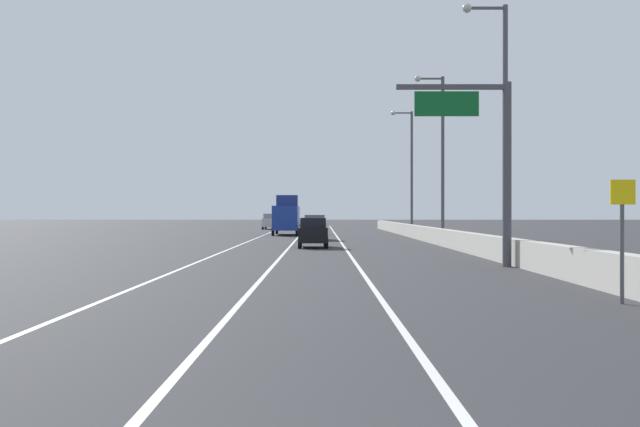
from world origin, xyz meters
name	(u,v)px	position (x,y,z in m)	size (l,w,h in m)	color
ground_plane	(324,237)	(0.00, 64.00, 0.00)	(320.00, 320.00, 0.00)	#2D2D30
lane_stripe_left	(254,241)	(-5.50, 55.00, 0.00)	(0.16, 130.00, 0.00)	silver
lane_stripe_center	(299,241)	(-2.00, 55.00, 0.00)	(0.16, 130.00, 0.00)	silver
lane_stripe_right	(344,241)	(1.50, 55.00, 0.00)	(0.16, 130.00, 0.00)	silver
jersey_barrier_right	(464,241)	(8.14, 40.00, 0.55)	(0.60, 120.00, 1.10)	#B2ADA3
overhead_sign_gantry	(493,150)	(6.80, 26.41, 4.73)	(4.68, 0.36, 7.50)	#47474C
speed_advisory_sign	(627,231)	(7.24, 13.88, 1.76)	(0.60, 0.11, 3.00)	#4C4C51
lamp_post_right_second	(505,115)	(8.44, 31.33, 6.79)	(2.14, 0.44, 12.03)	#4C4C51
lamp_post_right_third	(444,149)	(8.54, 50.24, 6.79)	(2.14, 0.44, 12.03)	#4C4C51
lamp_post_right_fourth	(413,165)	(8.59, 69.15, 6.79)	(2.14, 0.44, 12.03)	#4C4C51
car_silver_0	(274,221)	(-6.47, 94.70, 1.02)	(2.06, 4.68, 2.04)	#B7B7BC
car_black_1	(317,233)	(-0.50, 43.29, 0.93)	(1.90, 4.06, 1.87)	black
car_gray_2	(318,227)	(-0.51, 56.50, 1.00)	(1.95, 4.44, 2.00)	slate
box_truck	(290,217)	(-3.34, 70.30, 1.78)	(2.48, 7.58, 3.92)	navy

